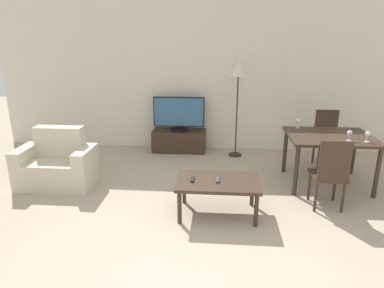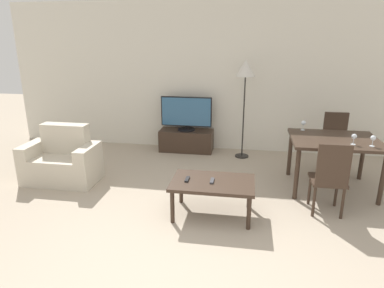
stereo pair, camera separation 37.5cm
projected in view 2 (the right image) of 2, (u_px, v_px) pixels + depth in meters
name	position (u px, v px, depth m)	size (l,w,h in m)	color
ground_plane	(167.00, 270.00, 3.18)	(18.00, 18.00, 0.00)	tan
wall_back	(213.00, 78.00, 6.30)	(7.78, 0.06, 2.70)	silver
armchair	(62.00, 162.00, 5.07)	(1.06, 0.60, 0.83)	beige
tv_stand	(186.00, 140.00, 6.45)	(0.99, 0.41, 0.40)	#38281E
tv	(186.00, 114.00, 6.29)	(0.94, 0.32, 0.63)	black
coffee_table	(213.00, 185.00, 4.06)	(0.98, 0.63, 0.44)	#38281E
dining_table	(334.00, 145.00, 4.70)	(1.17, 0.96, 0.74)	#38281E
dining_chair_near	(330.00, 176.00, 4.03)	(0.40, 0.40, 0.92)	#38281E
dining_chair_far	(335.00, 139.00, 5.46)	(0.40, 0.40, 0.92)	#38281E
floor_lamp	(246.00, 73.00, 5.74)	(0.33, 0.33, 1.71)	black
remote_primary	(187.00, 179.00, 4.07)	(0.04, 0.15, 0.02)	black
remote_secondary	(212.00, 181.00, 4.03)	(0.04, 0.15, 0.02)	#38383D
wine_glass_left	(354.00, 137.00, 4.38)	(0.07, 0.07, 0.15)	silver
wine_glass_center	(303.00, 123.00, 5.07)	(0.07, 0.07, 0.15)	silver
wine_glass_right	(373.00, 139.00, 4.31)	(0.07, 0.07, 0.15)	silver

